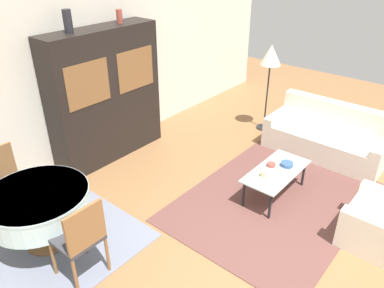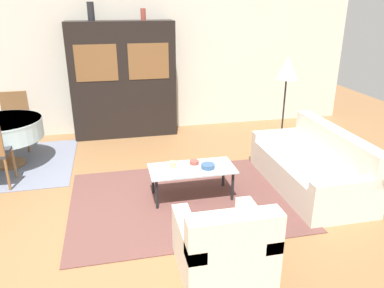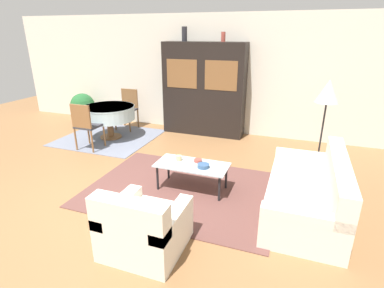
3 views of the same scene
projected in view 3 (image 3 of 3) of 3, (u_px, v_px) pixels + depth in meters
name	position (u px, v px, depth m)	size (l,w,h in m)	color
ground_plane	(108.00, 196.00, 4.46)	(14.00, 14.00, 0.00)	brown
wall_back	(192.00, 74.00, 7.17)	(10.00, 0.06, 2.70)	beige
area_rug	(183.00, 189.00, 4.65)	(2.86, 2.13, 0.01)	brown
dining_rug	(109.00, 137.00, 6.92)	(2.04, 1.91, 0.01)	slate
couch	(309.00, 194.00, 3.97)	(0.94, 1.92, 0.81)	silver
armchair	(143.00, 228.00, 3.26)	(0.83, 0.81, 0.78)	silver
coffee_table	(192.00, 167.00, 4.53)	(1.10, 0.52, 0.41)	black
display_cabinet	(204.00, 89.00, 6.90)	(1.89, 0.48, 2.10)	black
dining_table	(109.00, 113.00, 6.72)	(1.15, 1.15, 0.73)	brown
dining_chair_near	(86.00, 124.00, 6.03)	(0.44, 0.44, 0.97)	brown
dining_chair_far	(128.00, 106.00, 7.43)	(0.44, 0.44, 0.97)	brown
floor_lamp	(328.00, 95.00, 4.67)	(0.37, 0.37, 1.61)	black
cup	(179.00, 158.00, 4.64)	(0.09, 0.09, 0.08)	tan
bowl	(203.00, 166.00, 4.40)	(0.18, 0.18, 0.06)	#33517A
bowl_small	(198.00, 161.00, 4.59)	(0.12, 0.12, 0.04)	#9E4238
vase_tall	(184.00, 34.00, 6.63)	(0.12, 0.12, 0.31)	#232328
vase_short	(223.00, 37.00, 6.36)	(0.09, 0.09, 0.20)	#9E4238
potted_plant	(83.00, 106.00, 7.95)	(0.63, 0.63, 0.78)	#93664C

